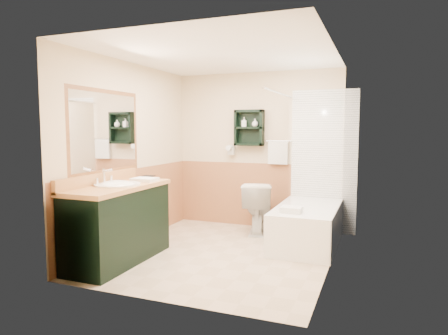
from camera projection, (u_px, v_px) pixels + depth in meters
floor at (222, 253)px, 4.94m from camera, size 3.00×3.00×0.00m
back_wall at (257, 150)px, 6.24m from camera, size 2.60×0.04×2.40m
left_wall at (129, 154)px, 5.30m from camera, size 0.04×3.00×2.40m
right_wall at (334, 159)px, 4.35m from camera, size 0.04×3.00×2.40m
ceiling at (222, 53)px, 4.71m from camera, size 2.60×3.00×0.04m
wainscot_left at (133, 206)px, 5.35m from camera, size 2.98×2.98×1.00m
wainscot_back at (256, 195)px, 6.27m from camera, size 2.58×2.58×1.00m
mirror_frame at (106, 132)px, 4.74m from camera, size 1.30×1.30×1.00m
mirror_glass at (106, 132)px, 4.74m from camera, size 1.20×1.20×0.90m
tile_right at (337, 167)px, 5.08m from camera, size 1.50×1.50×2.10m
tile_back at (324, 162)px, 5.84m from camera, size 0.95×0.95×2.10m
tile_accent at (338, 99)px, 5.00m from camera, size 1.50×1.50×0.10m
wall_shelf at (249, 128)px, 6.13m from camera, size 0.45×0.15×0.55m
hair_dryer at (231, 150)px, 6.30m from camera, size 0.10×0.24×0.18m
towel_bar at (278, 141)px, 6.03m from camera, size 0.40×0.06×0.40m
curtain_rod at (280, 93)px, 5.25m from camera, size 0.03×1.60×0.03m
shower_curtain at (282, 157)px, 5.50m from camera, size 1.05×1.05×1.70m
vanity at (119, 224)px, 4.59m from camera, size 0.59×1.41×0.89m
bathtub at (307, 226)px, 5.27m from camera, size 0.78×1.50×0.52m
toilet at (258, 207)px, 5.91m from camera, size 0.58×0.84×0.75m
counter_towel at (145, 180)px, 4.89m from camera, size 0.29×0.23×0.04m
vanity_book at (142, 169)px, 5.31m from camera, size 0.15×0.03×0.20m
tub_towel at (291, 210)px, 4.85m from camera, size 0.25×0.21×0.07m
soap_bottle_a at (244, 125)px, 6.15m from camera, size 0.08×0.15×0.07m
soap_bottle_b at (255, 124)px, 6.09m from camera, size 0.10×0.13×0.10m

